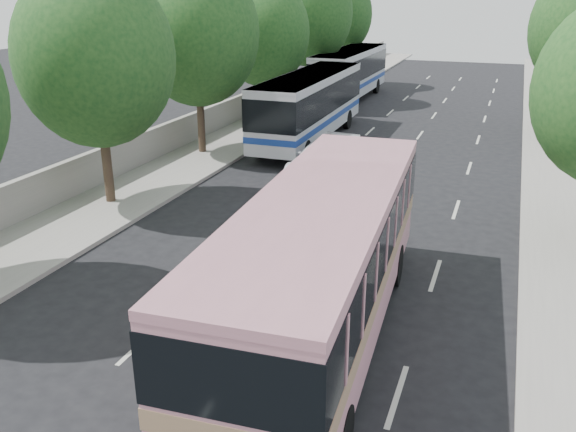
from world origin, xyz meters
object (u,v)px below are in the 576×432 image
at_px(pink_bus, 322,253).
at_px(white_pickup, 323,158).
at_px(tour_coach_front, 310,101).
at_px(pink_taxi, 307,177).
at_px(tour_coach_rear, 350,70).

relative_size(pink_bus, white_pickup, 2.37).
bearing_deg(tour_coach_front, pink_taxi, -72.72).
relative_size(pink_taxi, tour_coach_front, 0.34).
relative_size(pink_bus, tour_coach_front, 0.96).
bearing_deg(tour_coach_rear, white_pickup, -78.05).
xyz_separation_m(pink_taxi, tour_coach_front, (-2.76, 8.69, 1.47)).
relative_size(pink_bus, tour_coach_rear, 0.95).
bearing_deg(pink_taxi, pink_bus, -74.78).
height_order(pink_bus, tour_coach_rear, pink_bus).
distance_m(tour_coach_front, tour_coach_rear, 13.32).
bearing_deg(pink_taxi, tour_coach_front, 102.63).
bearing_deg(white_pickup, tour_coach_rear, 108.32).
xyz_separation_m(white_pickup, tour_coach_rear, (-3.76, 18.92, 1.48)).
relative_size(tour_coach_front, tour_coach_rear, 0.99).
height_order(white_pickup, tour_coach_front, tour_coach_front).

